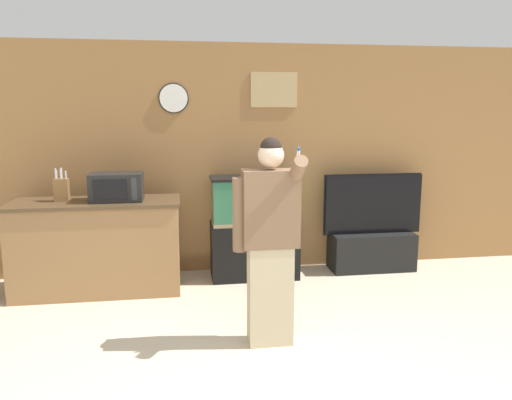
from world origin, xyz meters
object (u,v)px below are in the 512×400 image
microwave (117,187)px  person_standing (269,239)px  aquarium_on_stand (254,227)px  counter_island (98,246)px  tv_on_stand (372,241)px  knife_block (62,189)px

microwave → person_standing: bearing=-46.8°
microwave → aquarium_on_stand: 1.55m
counter_island → tv_on_stand: tv_on_stand is taller
microwave → person_standing: person_standing is taller
knife_block → person_standing: (1.86, -1.45, -0.21)m
knife_block → tv_on_stand: size_ratio=0.28×
counter_island → microwave: bearing=-5.8°
knife_block → aquarium_on_stand: bearing=5.3°
knife_block → tv_on_stand: knife_block is taller
knife_block → person_standing: bearing=-37.9°
tv_on_stand → microwave: bearing=-174.1°
person_standing → counter_island: bearing=137.2°
knife_block → aquarium_on_stand: 2.06m
aquarium_on_stand → tv_on_stand: bearing=2.6°
aquarium_on_stand → tv_on_stand: (1.41, 0.06, -0.23)m
counter_island → tv_on_stand: size_ratio=1.44×
aquarium_on_stand → person_standing: bearing=-94.2°
microwave → tv_on_stand: 2.96m
counter_island → tv_on_stand: 3.08m
microwave → knife_block: 0.55m
aquarium_on_stand → person_standing: 1.67m
counter_island → person_standing: person_standing is taller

